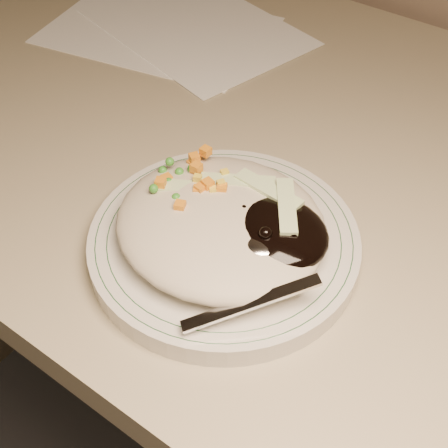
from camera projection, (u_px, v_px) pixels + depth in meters
The scene contains 5 objects.
desk at pixel (346, 297), 0.80m from camera, with size 1.40×0.70×0.74m.
plate at pixel (224, 244), 0.57m from camera, with size 0.25×0.25×0.02m, color silver.
plate_rim at pixel (224, 236), 0.57m from camera, with size 0.24×0.24×0.00m.
meal at pixel (227, 222), 0.55m from camera, with size 0.21×0.19×0.05m.
papers at pixel (177, 28), 0.88m from camera, with size 0.38×0.31×0.00m.
Camera 1 is at (0.16, 0.89, 1.17)m, focal length 50.00 mm.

